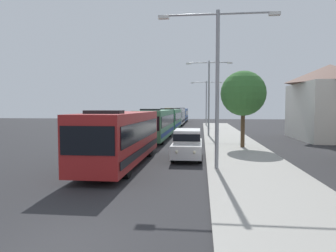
# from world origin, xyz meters

# --- Properties ---
(ground_plane) EXTENTS (160.00, 160.00, 0.00)m
(ground_plane) POSITION_xyz_m (0.00, 0.00, 0.00)
(ground_plane) COLOR #2B2B2D
(bus_lead) EXTENTS (2.58, 10.84, 3.21)m
(bus_lead) POSITION_xyz_m (-1.30, 10.54, 1.69)
(bus_lead) COLOR maroon
(bus_lead) RESTS_ON ground_plane
(bus_second_in_line) EXTENTS (2.58, 11.73, 3.21)m
(bus_second_in_line) POSITION_xyz_m (-1.30, 23.85, 1.69)
(bus_second_in_line) COLOR #33724C
(bus_second_in_line) RESTS_ON ground_plane
(bus_middle) EXTENTS (2.58, 11.28, 3.21)m
(bus_middle) POSITION_xyz_m (-1.30, 37.09, 1.69)
(bus_middle) COLOR #33724C
(bus_middle) RESTS_ON ground_plane
(bus_fourth_in_line) EXTENTS (2.58, 11.50, 3.21)m
(bus_fourth_in_line) POSITION_xyz_m (-1.30, 50.17, 1.69)
(bus_fourth_in_line) COLOR silver
(bus_fourth_in_line) RESTS_ON ground_plane
(bus_rear) EXTENTS (2.58, 10.52, 3.21)m
(bus_rear) POSITION_xyz_m (-1.30, 63.20, 1.69)
(bus_rear) COLOR #284C8C
(bus_rear) RESTS_ON ground_plane
(white_suv) EXTENTS (1.86, 4.94, 1.90)m
(white_suv) POSITION_xyz_m (2.40, 13.02, 1.03)
(white_suv) COLOR white
(white_suv) RESTS_ON ground_plane
(box_truck_oncoming) EXTENTS (2.35, 7.72, 3.15)m
(box_truck_oncoming) POSITION_xyz_m (-4.60, 69.72, 1.71)
(box_truck_oncoming) COLOR white
(box_truck_oncoming) RESTS_ON ground_plane
(streetlamp_near) EXTENTS (6.16, 0.28, 8.16)m
(streetlamp_near) POSITION_xyz_m (4.10, 9.34, 5.17)
(streetlamp_near) COLOR gray
(streetlamp_near) RESTS_ON sidewalk
(streetlamp_mid) EXTENTS (5.14, 0.28, 8.41)m
(streetlamp_mid) POSITION_xyz_m (4.10, 28.05, 5.23)
(streetlamp_mid) COLOR gray
(streetlamp_mid) RESTS_ON sidewalk
(streetlamp_far) EXTENTS (5.40, 0.28, 7.73)m
(streetlamp_far) POSITION_xyz_m (4.10, 46.75, 4.89)
(streetlamp_far) COLOR gray
(streetlamp_far) RESTS_ON sidewalk
(roadside_tree) EXTENTS (3.58, 3.58, 6.10)m
(roadside_tree) POSITION_xyz_m (6.59, 18.10, 4.44)
(roadside_tree) COLOR #4C3823
(roadside_tree) RESTS_ON sidewalk
(house_distant_gabled) EXTENTS (6.45, 9.98, 7.73)m
(house_distant_gabled) POSITION_xyz_m (16.30, 26.20, 3.94)
(house_distant_gabled) COLOR beige
(house_distant_gabled) RESTS_ON ground_plane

